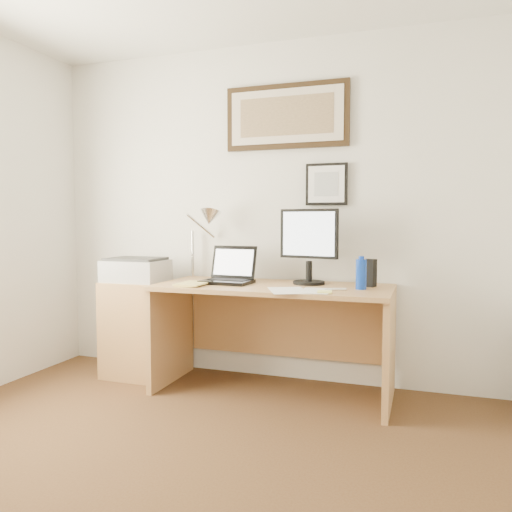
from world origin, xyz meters
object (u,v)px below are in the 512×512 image
at_px(desk, 276,317).
at_px(book, 181,283).
at_px(side_cabinet, 140,329).
at_px(water_bottle, 361,274).
at_px(laptop, 229,275).
at_px(printer, 136,270).
at_px(lcd_monitor, 309,242).

bearing_deg(desk, book, -156.22).
distance_m(side_cabinet, desk, 1.08).
relative_size(water_bottle, laptop, 0.55).
distance_m(side_cabinet, printer, 0.45).
bearing_deg(laptop, water_bottle, -2.85).
relative_size(side_cabinet, printer, 1.66).
height_order(side_cabinet, lcd_monitor, lcd_monitor).
height_order(book, lcd_monitor, lcd_monitor).
bearing_deg(printer, side_cabinet, 16.41).
xyz_separation_m(desk, printer, (-1.10, -0.04, 0.30)).
bearing_deg(desk, water_bottle, -9.30).
bearing_deg(printer, desk, 2.23).
relative_size(side_cabinet, laptop, 2.06).
relative_size(laptop, lcd_monitor, 0.68).
xyz_separation_m(book, lcd_monitor, (0.82, 0.31, 0.28)).
relative_size(lcd_monitor, printer, 1.18).
bearing_deg(lcd_monitor, side_cabinet, -176.36).
height_order(laptop, printer, laptop).
bearing_deg(lcd_monitor, laptop, -169.83).
bearing_deg(lcd_monitor, water_bottle, -21.08).
bearing_deg(water_bottle, laptop, 177.15).
bearing_deg(laptop, desk, 8.94).
relative_size(laptop, printer, 0.81).
bearing_deg(book, desk, 23.78).
relative_size(book, printer, 0.56).
relative_size(water_bottle, desk, 0.12).
height_order(water_bottle, printer, water_bottle).
distance_m(water_bottle, lcd_monitor, 0.45).
xyz_separation_m(book, desk, (0.60, 0.26, -0.24)).
bearing_deg(lcd_monitor, book, -159.24).
bearing_deg(book, lcd_monitor, 20.76).
bearing_deg(book, side_cabinet, 154.05).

